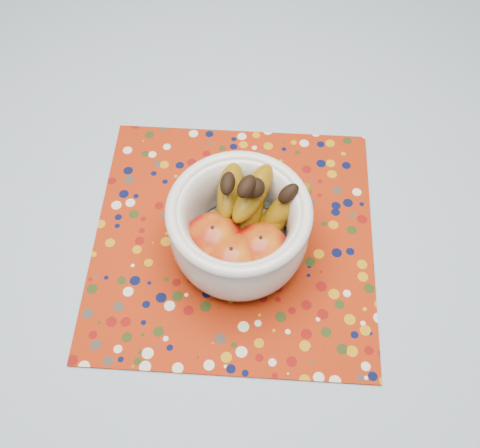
% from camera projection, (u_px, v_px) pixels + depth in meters
% --- Properties ---
extents(table, '(1.20, 1.20, 0.75)m').
position_uv_depth(table, '(237.00, 206.00, 1.05)').
color(table, brown).
rests_on(table, ground).
extents(tablecloth, '(1.32, 1.32, 0.01)m').
position_uv_depth(tablecloth, '(237.00, 181.00, 0.98)').
color(tablecloth, '#6583A9').
rests_on(tablecloth, table).
extents(placemat, '(0.54, 0.54, 0.00)m').
position_uv_depth(placemat, '(234.00, 238.00, 0.91)').
color(placemat, maroon).
rests_on(placemat, tablecloth).
extents(fruit_bowl, '(0.24, 0.22, 0.17)m').
position_uv_depth(fruit_bowl, '(242.00, 226.00, 0.83)').
color(fruit_bowl, silver).
rests_on(fruit_bowl, placemat).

